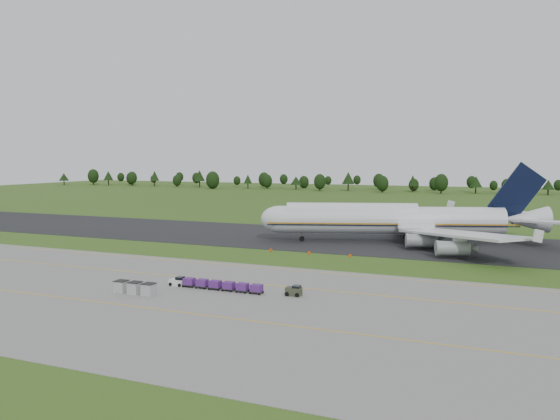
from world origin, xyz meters
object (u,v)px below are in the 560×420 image
at_px(utility_cart, 294,292).
at_px(uld_row, 135,288).
at_px(baggage_train, 214,284).
at_px(aircraft, 395,219).
at_px(edge_markers, 309,253).

bearing_deg(utility_cart, uld_row, -160.53).
height_order(baggage_train, utility_cart, baggage_train).
distance_m(baggage_train, uld_row, 11.38).
height_order(aircraft, uld_row, aircraft).
bearing_deg(uld_row, utility_cart, 19.47).
xyz_separation_m(utility_cart, edge_markers, (-9.13, 33.03, -0.37)).
xyz_separation_m(aircraft, baggage_train, (-16.49, -57.01, -4.57)).
xyz_separation_m(aircraft, utility_cart, (-4.06, -56.01, -4.72)).
xyz_separation_m(aircraft, edge_markers, (-13.19, -22.99, -5.09)).
bearing_deg(utility_cart, baggage_train, -175.43).
height_order(utility_cart, edge_markers, utility_cart).
height_order(utility_cart, uld_row, uld_row).
distance_m(aircraft, uld_row, 68.80).
distance_m(utility_cart, edge_markers, 34.27).
distance_m(aircraft, utility_cart, 56.36).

